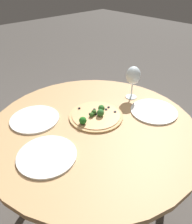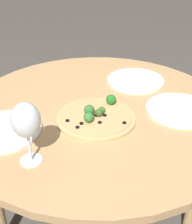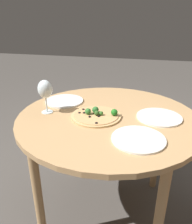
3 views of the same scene
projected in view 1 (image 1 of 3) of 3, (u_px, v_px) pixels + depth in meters
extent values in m
plane|color=#4C4742|center=(94.00, 211.00, 1.51)|extent=(12.00, 12.00, 0.00)
cylinder|color=tan|center=(93.00, 127.00, 1.10)|extent=(1.04, 1.04, 0.03)
cylinder|color=tan|center=(170.00, 178.00, 1.30)|extent=(0.05, 0.05, 0.71)
cylinder|color=tan|center=(18.00, 174.00, 1.32)|extent=(0.05, 0.05, 0.71)
cylinder|color=tan|center=(96.00, 129.00, 1.69)|extent=(0.05, 0.05, 0.71)
cylinder|color=tan|center=(96.00, 116.00, 1.15)|extent=(0.29, 0.29, 0.01)
cylinder|color=tan|center=(96.00, 115.00, 1.15)|extent=(0.26, 0.26, 0.00)
sphere|color=#315821|center=(94.00, 112.00, 1.14)|extent=(0.03, 0.03, 0.03)
sphere|color=#206B1F|center=(83.00, 120.00, 1.07)|extent=(0.04, 0.04, 0.04)
sphere|color=#336426|center=(92.00, 115.00, 1.13)|extent=(0.02, 0.02, 0.02)
sphere|color=#2E682C|center=(101.00, 113.00, 1.13)|extent=(0.04, 0.04, 0.04)
sphere|color=#306D2D|center=(101.00, 108.00, 1.17)|extent=(0.04, 0.04, 0.04)
sphere|color=#256322|center=(100.00, 113.00, 1.14)|extent=(0.03, 0.03, 0.03)
cylinder|color=black|center=(96.00, 114.00, 1.15)|extent=(0.01, 0.01, 0.00)
cylinder|color=black|center=(90.00, 114.00, 1.15)|extent=(0.01, 0.01, 0.00)
cylinder|color=black|center=(109.00, 107.00, 1.20)|extent=(0.01, 0.01, 0.00)
cylinder|color=black|center=(115.00, 112.00, 1.17)|extent=(0.01, 0.01, 0.00)
cylinder|color=black|center=(94.00, 109.00, 1.19)|extent=(0.01, 0.01, 0.00)
cylinder|color=black|center=(79.00, 108.00, 1.20)|extent=(0.01, 0.01, 0.00)
cylinder|color=black|center=(106.00, 109.00, 1.19)|extent=(0.01, 0.01, 0.00)
cylinder|color=silver|center=(131.00, 97.00, 1.33)|extent=(0.07, 0.07, 0.00)
cylinder|color=silver|center=(132.00, 90.00, 1.30)|extent=(0.01, 0.01, 0.09)
ellipsoid|color=silver|center=(133.00, 75.00, 1.25)|extent=(0.08, 0.08, 0.11)
cylinder|color=silver|center=(35.00, 119.00, 1.13)|extent=(0.25, 0.25, 0.01)
cylinder|color=silver|center=(154.00, 111.00, 1.19)|extent=(0.25, 0.25, 0.01)
cylinder|color=silver|center=(47.00, 156.00, 0.91)|extent=(0.25, 0.25, 0.01)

